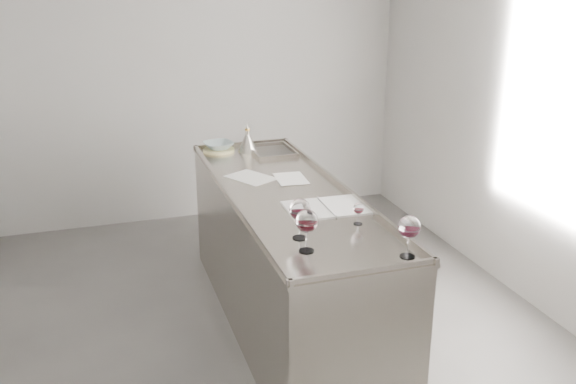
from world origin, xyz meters
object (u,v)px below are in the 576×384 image
object	(u,v)px
counter	(287,260)
wine_glass_left	(300,210)
wine_glass_right	(409,228)
ceramic_bowl	(219,145)
wine_glass_middle	(307,222)
wine_glass_small	(358,209)
wine_funnel	(248,143)
notebook	(327,208)

from	to	relation	value
counter	wine_glass_left	size ratio (longest dim) A/B	11.07
counter	wine_glass_left	xyz separation A→B (m)	(-0.15, -0.70, 0.62)
wine_glass_right	ceramic_bowl	xyz separation A→B (m)	(-0.48, 2.16, -0.11)
wine_glass_right	ceramic_bowl	size ratio (longest dim) A/B	0.98
wine_glass_left	wine_glass_right	bearing A→B (deg)	-41.37
wine_glass_left	wine_glass_middle	world-z (taller)	wine_glass_middle
wine_glass_small	wine_funnel	bearing A→B (deg)	97.36
wine_glass_right	wine_glass_left	bearing A→B (deg)	138.63
wine_glass_middle	wine_glass_right	bearing A→B (deg)	-25.41
wine_glass_right	notebook	distance (m)	0.77
wine_glass_left	notebook	bearing A→B (deg)	51.22
wine_glass_left	wine_funnel	size ratio (longest dim) A/B	0.97
notebook	wine_funnel	size ratio (longest dim) A/B	2.15
wine_glass_middle	ceramic_bowl	size ratio (longest dim) A/B	1.00
wine_glass_small	wine_glass_middle	bearing A→B (deg)	-147.21
wine_glass_right	ceramic_bowl	bearing A→B (deg)	102.60
notebook	ceramic_bowl	size ratio (longest dim) A/B	2.20
wine_glass_left	ceramic_bowl	xyz separation A→B (m)	(-0.05, 1.78, -0.11)
wine_glass_right	wine_glass_small	world-z (taller)	wine_glass_right
wine_glass_left	wine_glass_small	distance (m)	0.39
wine_glass_left	wine_glass_right	size ratio (longest dim) A/B	1.02
wine_glass_right	wine_glass_small	distance (m)	0.47
counter	wine_glass_small	bearing A→B (deg)	-70.70
ceramic_bowl	wine_glass_small	bearing A→B (deg)	-75.97
wine_funnel	wine_glass_middle	bearing A→B (deg)	-95.50
counter	wine_glass_middle	bearing A→B (deg)	-101.41
wine_funnel	ceramic_bowl	bearing A→B (deg)	161.83
counter	wine_glass_middle	xyz separation A→B (m)	(-0.18, -0.87, 0.62)
counter	notebook	distance (m)	0.60
wine_glass_middle	counter	bearing A→B (deg)	78.59
wine_glass_right	wine_funnel	size ratio (longest dim) A/B	0.96
wine_glass_middle	notebook	xyz separation A→B (m)	(0.31, 0.52, -0.15)
counter	wine_glass_right	xyz separation A→B (m)	(0.27, -1.08, 0.62)
wine_glass_middle	notebook	bearing A→B (deg)	59.45
wine_glass_left	wine_glass_middle	bearing A→B (deg)	-97.02
wine_glass_middle	notebook	world-z (taller)	wine_glass_middle
wine_glass_left	wine_glass_middle	size ratio (longest dim) A/B	0.99
ceramic_bowl	wine_funnel	distance (m)	0.23
wine_glass_left	notebook	size ratio (longest dim) A/B	0.45
wine_funnel	wine_glass_left	bearing A→B (deg)	-95.36
wine_glass_left	wine_funnel	world-z (taller)	wine_funnel
counter	wine_glass_small	world-z (taller)	wine_glass_small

